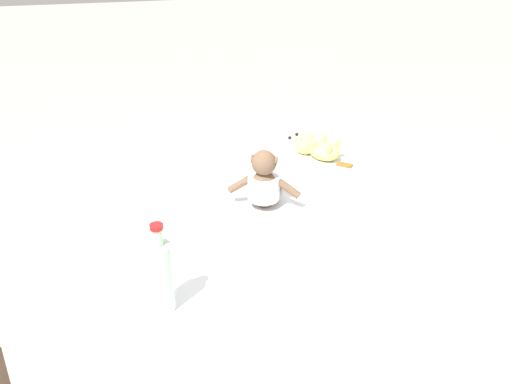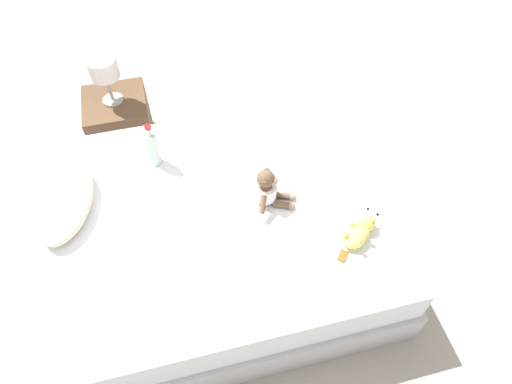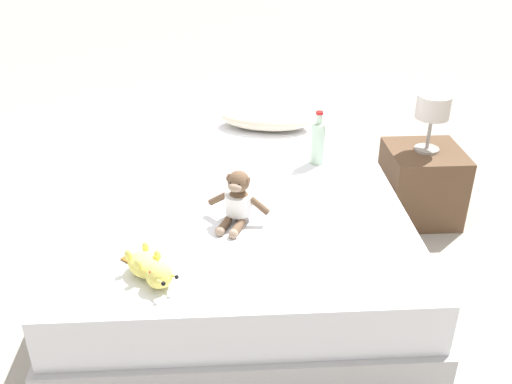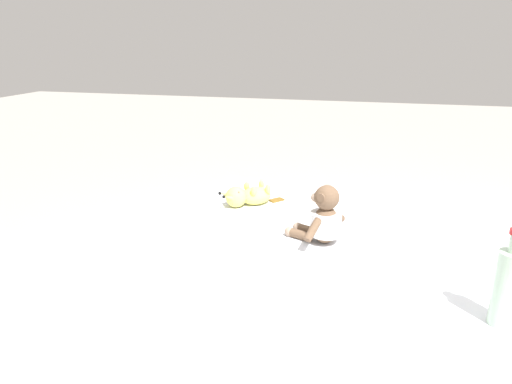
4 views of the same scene
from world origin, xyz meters
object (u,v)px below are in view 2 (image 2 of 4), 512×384
(pillow, at_px, (65,203))
(bedside_lamp, at_px, (104,70))
(bed, at_px, (204,238))
(glass_bottle, at_px, (153,148))
(nightstand, at_px, (121,124))
(plush_yellow_creature, at_px, (360,231))
(plush_monkey, at_px, (267,190))

(pillow, relative_size, bedside_lamp, 1.80)
(bed, xyz_separation_m, glass_bottle, (0.43, 0.18, 0.36))
(glass_bottle, bearing_deg, nightstand, 18.57)
(pillow, relative_size, nightstand, 1.36)
(pillow, relative_size, plush_yellow_creature, 2.05)
(bed, distance_m, nightstand, 1.17)
(plush_monkey, bearing_deg, bedside_lamp, 35.26)
(glass_bottle, distance_m, nightstand, 0.80)
(pillow, height_order, plush_monkey, plush_monkey)
(pillow, height_order, glass_bottle, glass_bottle)
(plush_monkey, distance_m, bedside_lamp, 1.35)
(pillow, xyz_separation_m, plush_monkey, (-0.20, -1.05, 0.04))
(pillow, distance_m, bedside_lamp, 0.95)
(bed, relative_size, bedside_lamp, 6.21)
(bed, distance_m, glass_bottle, 0.59)
(bed, distance_m, pillow, 0.78)
(pillow, bearing_deg, glass_bottle, -65.44)
(bed, bearing_deg, plush_monkey, -90.76)
(glass_bottle, height_order, bedside_lamp, glass_bottle)
(plush_yellow_creature, height_order, glass_bottle, glass_bottle)
(bed, distance_m, bedside_lamp, 1.25)
(bed, bearing_deg, glass_bottle, 23.41)
(bedside_lamp, bearing_deg, pillow, 162.95)
(bed, height_order, plush_monkey, plush_monkey)
(glass_bottle, bearing_deg, pillow, 114.56)
(nightstand, bearing_deg, pillow, 162.95)
(bed, bearing_deg, bedside_lamp, 20.49)
(plush_yellow_creature, height_order, bedside_lamp, bedside_lamp)
(plush_monkey, height_order, bedside_lamp, bedside_lamp)
(glass_bottle, bearing_deg, plush_monkey, -127.92)
(plush_monkey, height_order, nightstand, plush_monkey)
(pillow, distance_m, glass_bottle, 0.55)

